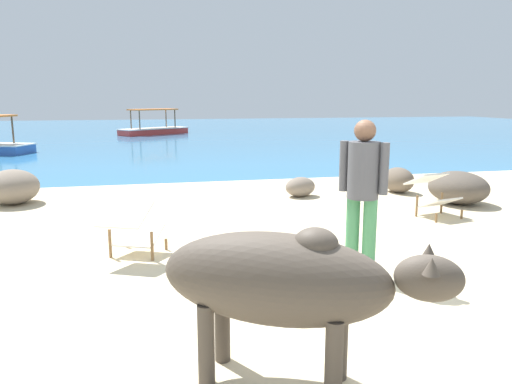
# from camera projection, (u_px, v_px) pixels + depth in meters

# --- Properties ---
(sand_beach) EXTENTS (18.00, 14.00, 0.04)m
(sand_beach) POSITION_uv_depth(u_px,v_px,m) (367.00, 313.00, 4.31)
(sand_beach) COLOR beige
(sand_beach) RESTS_ON ground
(water_surface) EXTENTS (60.00, 36.00, 0.03)m
(water_surface) POSITION_uv_depth(u_px,v_px,m) (181.00, 134.00, 25.39)
(water_surface) COLOR teal
(water_surface) RESTS_ON ground
(cow) EXTENTS (1.82, 1.24, 1.06)m
(cow) POSITION_uv_depth(u_px,v_px,m) (282.00, 281.00, 3.10)
(cow) COLOR #4C4238
(cow) RESTS_ON sand_beach
(deck_chair_near) EXTENTS (0.80, 0.92, 0.68)m
(deck_chair_near) POSITION_uv_depth(u_px,v_px,m) (132.00, 226.00, 5.66)
(deck_chair_near) COLOR brown
(deck_chair_near) RESTS_ON sand_beach
(deck_chair_far) EXTENTS (0.69, 0.86, 0.68)m
(deck_chair_far) POSITION_uv_depth(u_px,v_px,m) (433.00, 192.00, 7.71)
(deck_chair_far) COLOR brown
(deck_chair_far) RESTS_ON sand_beach
(person_standing) EXTENTS (0.40, 0.37, 1.62)m
(person_standing) POSITION_uv_depth(u_px,v_px,m) (363.00, 186.00, 5.02)
(person_standing) COLOR #428956
(person_standing) RESTS_ON sand_beach
(shore_rock_large) EXTENTS (1.19, 1.30, 0.57)m
(shore_rock_large) POSITION_uv_depth(u_px,v_px,m) (458.00, 187.00, 8.63)
(shore_rock_large) COLOR brown
(shore_rock_large) RESTS_ON sand_beach
(shore_rock_medium) EXTENTS (1.05, 1.10, 0.61)m
(shore_rock_medium) POSITION_uv_depth(u_px,v_px,m) (12.00, 187.00, 8.58)
(shore_rock_medium) COLOR gray
(shore_rock_medium) RESTS_ON sand_beach
(shore_rock_small) EXTENTS (0.73, 0.65, 0.37)m
(shore_rock_small) POSITION_uv_depth(u_px,v_px,m) (300.00, 187.00, 9.26)
(shore_rock_small) COLOR gray
(shore_rock_small) RESTS_ON sand_beach
(shore_rock_flat) EXTENTS (0.65, 0.80, 0.49)m
(shore_rock_flat) POSITION_uv_depth(u_px,v_px,m) (398.00, 180.00, 9.65)
(shore_rock_flat) COLOR #6B5B4C
(shore_rock_flat) RESTS_ON sand_beach
(boat_red) EXTENTS (3.69, 3.01, 1.29)m
(boat_red) POSITION_uv_depth(u_px,v_px,m) (154.00, 129.00, 25.28)
(boat_red) COLOR #C63833
(boat_red) RESTS_ON water_surface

